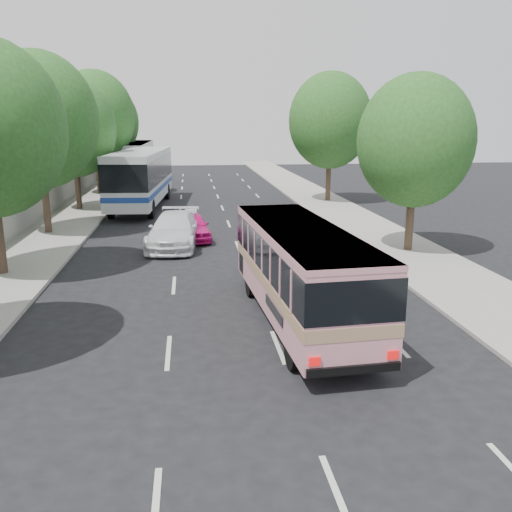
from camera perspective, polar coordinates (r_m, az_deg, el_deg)
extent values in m
plane|color=black|center=(16.40, -2.28, -6.94)|extent=(120.00, 120.00, 0.00)
cube|color=#9E998E|center=(36.47, -18.47, 4.16)|extent=(4.00, 90.00, 0.15)
cube|color=#9E998E|center=(37.04, 8.33, 4.86)|extent=(4.00, 90.00, 0.12)
cube|color=#9E998E|center=(36.76, -21.33, 5.30)|extent=(0.30, 90.00, 1.50)
cylinder|color=#38281E|center=(30.47, -21.25, 5.60)|extent=(0.36, 0.36, 3.80)
ellipsoid|color=#264C1B|center=(30.21, -21.94, 13.11)|extent=(6.00, 6.00, 6.90)
sphere|color=#264C1B|center=(29.85, -21.53, 15.46)|extent=(3.90, 3.90, 3.90)
cylinder|color=#38281E|center=(38.21, -18.24, 7.14)|extent=(0.36, 0.36, 3.50)
ellipsoid|color=#264C1B|center=(37.99, -18.67, 12.65)|extent=(5.52, 5.52, 6.35)
sphere|color=#264C1B|center=(37.63, -18.28, 14.36)|extent=(3.59, 3.59, 3.59)
cylinder|color=#38281E|center=(46.01, -16.27, 8.64)|extent=(0.36, 0.36, 3.99)
ellipsoid|color=#264C1B|center=(45.85, -16.64, 13.87)|extent=(6.30, 6.30, 7.24)
sphere|color=#264C1B|center=(45.52, -16.30, 15.48)|extent=(4.09, 4.09, 4.09)
cylinder|color=#38281E|center=(53.94, -15.16, 9.29)|extent=(0.36, 0.36, 3.72)
ellipsoid|color=#264C1B|center=(53.79, -15.43, 13.44)|extent=(5.88, 5.88, 6.76)
sphere|color=#264C1B|center=(53.45, -15.12, 14.73)|extent=(3.82, 3.82, 3.82)
cylinder|color=#38281E|center=(25.65, 15.90, 3.95)|extent=(0.36, 0.36, 3.23)
ellipsoid|color=#264C1B|center=(25.31, 16.42, 11.54)|extent=(5.10, 5.10, 5.87)
sphere|color=#264C1B|center=(25.18, 17.72, 13.77)|extent=(3.32, 3.31, 3.31)
cylinder|color=#38281E|center=(40.77, 7.63, 8.32)|extent=(0.36, 0.36, 3.80)
ellipsoid|color=#264C1B|center=(40.58, 7.82, 13.95)|extent=(6.00, 6.00, 6.90)
sphere|color=#264C1B|center=(40.41, 8.55, 15.62)|extent=(3.90, 3.90, 3.90)
cube|color=#CF8593|center=(15.94, 4.66, -1.27)|extent=(2.84, 9.12, 2.41)
cube|color=#9E7A59|center=(16.01, 4.64, -2.23)|extent=(2.88, 9.14, 0.31)
cube|color=black|center=(15.83, 4.69, 0.27)|extent=(2.89, 9.15, 0.99)
cube|color=#CF8593|center=(15.68, 4.74, 2.73)|extent=(2.86, 9.14, 0.14)
cylinder|color=black|center=(18.59, -0.52, -2.85)|extent=(0.33, 0.95, 0.94)
cylinder|color=black|center=(19.02, 5.27, -2.52)|extent=(0.33, 0.95, 0.94)
cylinder|color=black|center=(13.31, 3.97, -9.92)|extent=(0.33, 0.95, 0.94)
cylinder|color=black|center=(13.91, 11.86, -9.13)|extent=(0.33, 0.95, 0.94)
imported|color=#DD137C|center=(27.66, -6.81, 3.12)|extent=(2.09, 4.17, 1.36)
imported|color=white|center=(26.17, -8.58, 2.70)|extent=(2.83, 5.72, 1.60)
cube|color=silver|center=(38.59, -11.98, 8.33)|extent=(3.71, 13.13, 3.30)
cube|color=black|center=(38.56, -12.01, 8.93)|extent=(3.76, 13.17, 1.62)
cube|color=navy|center=(38.68, -11.91, 7.10)|extent=(3.75, 13.16, 0.32)
cube|color=silver|center=(38.48, -12.10, 10.66)|extent=(3.73, 13.15, 0.15)
cylinder|color=black|center=(43.00, -12.64, 6.64)|extent=(0.43, 1.21, 1.19)
cylinder|color=black|center=(42.65, -9.37, 6.74)|extent=(0.43, 1.21, 1.19)
cylinder|color=black|center=(34.60, -15.01, 4.78)|extent=(0.43, 1.21, 1.19)
cylinder|color=black|center=(34.16, -10.97, 4.89)|extent=(0.43, 1.21, 1.19)
cube|color=silver|center=(51.36, -12.82, 9.69)|extent=(2.94, 13.29, 3.37)
cube|color=black|center=(51.33, -12.85, 10.15)|extent=(2.99, 13.32, 1.66)
cube|color=navy|center=(51.43, -12.77, 8.74)|extent=(2.98, 13.31, 0.33)
cube|color=silver|center=(51.27, -12.92, 11.48)|extent=(2.96, 13.31, 0.15)
cylinder|color=black|center=(55.80, -13.57, 8.23)|extent=(0.36, 1.22, 1.22)
cylinder|color=black|center=(55.55, -10.97, 8.34)|extent=(0.36, 1.22, 1.22)
cylinder|color=black|center=(47.09, -14.83, 7.15)|extent=(0.36, 1.22, 1.22)
cylinder|color=black|center=(46.79, -11.76, 7.28)|extent=(0.36, 1.22, 1.22)
cube|color=silver|center=(27.52, -6.86, 4.69)|extent=(0.57, 0.25, 0.18)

